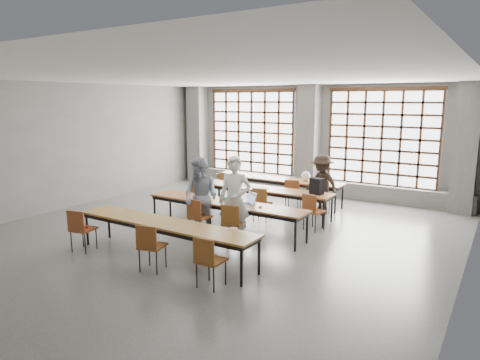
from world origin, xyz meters
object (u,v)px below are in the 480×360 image
object	(u,v)px
chair_near_mid	(150,243)
phone	(229,203)
student_male	(235,200)
chair_back_left	(226,183)
student_back	(322,184)
chair_back_right	(319,195)
chair_mid_left	(198,192)
chair_front_right	(232,220)
plastic_bag	(306,176)
chair_mid_right	(312,208)
desk_row_c	(225,204)
student_female	(201,197)
desk_row_d	(165,225)
chair_near_left	(80,226)
desk_row_a	(277,180)
chair_back_mid	(293,192)
chair_near_right	(208,257)
chair_front_left	(197,214)
desk_row_b	(259,190)
green_box	(225,199)
laptop_front	(249,201)
mouse	(260,206)
laptop_back	(322,180)
backpack	(317,186)
chair_mid_centre	(261,201)

from	to	relation	value
chair_near_mid	phone	distance (m)	2.53
chair_near_mid	student_male	xyz separation A→B (m)	(0.42, 2.12, 0.40)
chair_back_left	student_back	bearing A→B (deg)	2.43
chair_back_right	chair_mid_left	distance (m)	3.29
chair_front_right	plastic_bag	size ratio (longest dim) A/B	3.08
chair_back_right	chair_mid_right	bearing A→B (deg)	-73.62
desk_row_c	student_female	world-z (taller)	student_female
student_female	desk_row_d	bearing A→B (deg)	-79.52
chair_mid_left	chair_near_left	distance (m)	3.82
desk_row_c	desk_row_a	bearing A→B (deg)	96.17
chair_front_right	chair_near_left	world-z (taller)	same
chair_back_mid	chair_near_left	distance (m)	5.70
desk_row_d	chair_near_right	bearing A→B (deg)	-22.75
chair_front_left	chair_near_left	world-z (taller)	same
desk_row_b	green_box	size ratio (longest dim) A/B	16.00
laptop_front	mouse	bearing A→B (deg)	-18.25
laptop_back	desk_row_b	bearing A→B (deg)	-126.48
laptop_front	laptop_back	bearing A→B (deg)	82.47
chair_mid_left	backpack	xyz separation A→B (m)	(3.20, 0.68, 0.39)
green_box	laptop_back	bearing A→B (deg)	72.17
desk_row_b	phone	distance (m)	1.96
laptop_front	chair_near_left	bearing A→B (deg)	-130.21
desk_row_d	desk_row_c	bearing A→B (deg)	88.94
desk_row_c	chair_near_left	world-z (taller)	chair_near_left
chair_near_mid	desk_row_b	bearing A→B (deg)	94.04
chair_back_left	student_female	world-z (taller)	student_female
chair_mid_centre	chair_back_right	bearing A→B (deg)	56.80
laptop_back	phone	xyz separation A→B (m)	(-0.83, -3.48, -0.05)
student_back	phone	distance (m)	3.07
backpack	chair_mid_left	bearing A→B (deg)	-153.22
desk_row_c	student_male	xyz separation A→B (m)	(0.60, -0.50, 0.28)
chair_mid_right	desk_row_d	bearing A→B (deg)	-117.76
chair_back_left	chair_back_mid	world-z (taller)	same
chair_back_right	chair_back_mid	bearing A→B (deg)	-179.88
chair_back_mid	chair_near_mid	distance (m)	5.27
desk_row_d	green_box	world-z (taller)	green_box
chair_mid_centre	chair_near_right	xyz separation A→B (m)	(1.19, -3.83, 0.00)
chair_back_mid	mouse	size ratio (longest dim) A/B	8.98
desk_row_a	student_female	world-z (taller)	student_female
chair_mid_left	laptop_front	xyz separation A→B (m)	(2.31, -1.10, 0.25)
green_box	desk_row_c	bearing A→B (deg)	-57.99
chair_near_left	phone	distance (m)	3.16
chair_mid_left	chair_near_mid	world-z (taller)	same
chair_back_mid	student_male	bearing A→B (deg)	-87.49
chair_front_left	plastic_bag	world-z (taller)	plastic_bag
desk_row_b	chair_back_mid	distance (m)	1.02
chair_back_left	chair_mid_left	distance (m)	1.44
chair_near_left	student_male	xyz separation A→B (m)	(2.32, 2.12, 0.40)
chair_mid_left	chair_near_right	bearing A→B (deg)	-50.14
chair_mid_centre	laptop_front	world-z (taller)	laptop_front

